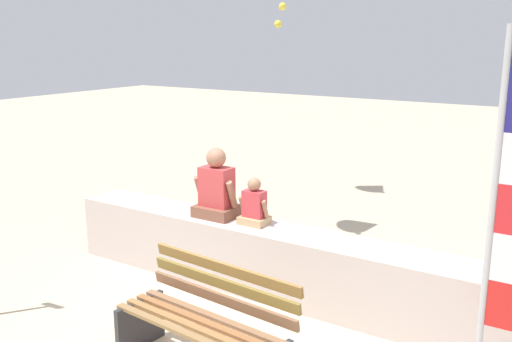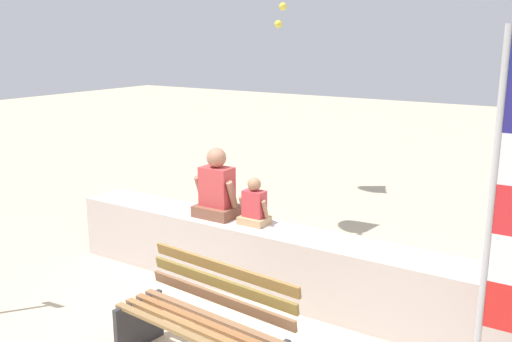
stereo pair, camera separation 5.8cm
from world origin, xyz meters
name	(u,v)px [view 1 (the left image)]	position (x,y,z in m)	size (l,w,h in m)	color
ground_plane	(231,330)	(0.00, 0.00, 0.00)	(40.00, 40.00, 0.00)	#C5B393
seawall_ledge	(279,263)	(0.00, 0.90, 0.37)	(5.32, 0.56, 0.74)	beige
park_bench	(206,325)	(0.20, -0.64, 0.41)	(1.60, 0.74, 0.88)	olive
person_adult	(217,190)	(-0.83, 0.93, 1.05)	(0.51, 0.38, 0.79)	brown
person_child	(254,206)	(-0.33, 0.93, 0.94)	(0.34, 0.25, 0.52)	tan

